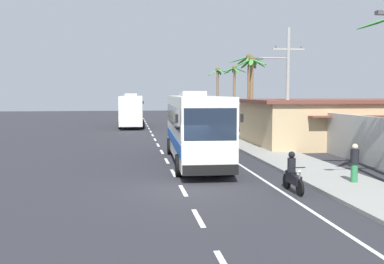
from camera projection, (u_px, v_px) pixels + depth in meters
The scene contains 15 objects.
ground_plane at pixel (181, 187), 18.05m from camera, with size 160.00×160.00×0.00m, color #28282D.
sidewalk_kerb at pixel (267, 151), 28.86m from camera, with size 3.20×90.00×0.14m, color gray.
lane_markings at pixel (189, 144), 33.15m from camera, with size 3.93×71.90×0.01m.
boundary_wall at pixel (300, 127), 33.22m from camera, with size 0.24×60.00×2.59m, color #B2B2AD.
coach_bus_foreground at pixel (195, 126), 24.40m from camera, with size 3.15×11.75×3.95m.
coach_bus_far_lane at pixel (131, 109), 50.96m from camera, with size 3.02×12.22×3.78m.
motorcycle_beside_bus at pixel (293, 175), 17.22m from camera, with size 0.56×1.96×1.57m.
motorcycle_trailing at pixel (205, 136), 33.06m from camera, with size 0.56×1.96×1.63m.
pedestrian_near_kerb at pixel (355, 162), 18.39m from camera, with size 0.36×0.36×1.61m.
utility_pole_mid at pixel (287, 85), 29.35m from camera, with size 3.29×0.24×8.11m.
palm_second at pixel (218, 85), 52.84m from camera, with size 2.73×2.76×6.87m.
palm_third at pixel (252, 82), 36.13m from camera, with size 2.74×2.54×6.83m.
palm_fourth at pixel (234, 84), 50.82m from camera, with size 2.86×2.87×6.97m.
palm_farthest at pixel (249, 75), 39.41m from camera, with size 3.40×3.40×7.28m.
roadside_building at pixel (355, 122), 33.04m from camera, with size 16.48×9.27×3.38m.
Camera 1 is at (-2.06, -17.67, 3.83)m, focal length 41.51 mm.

